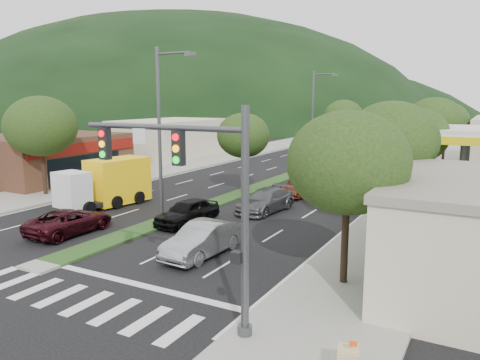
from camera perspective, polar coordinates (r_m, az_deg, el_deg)
The scene contains 28 objects.
ground at distance 22.43m, azimuth -22.37°, elevation -9.53°, with size 160.00×160.00×0.00m, color black.
sidewalk_right at distance 38.94m, azimuth 21.98°, elevation -1.34°, with size 5.00×90.00×0.15m, color gray.
sidewalk_left at distance 48.84m, azimuth -9.17°, elevation 1.40°, with size 6.00×90.00×0.15m, color gray.
median at distance 44.91m, azimuth 6.47°, elevation 0.71°, with size 1.60×56.00×0.12m, color #1E3E16.
crosswalk at distance 21.33m, azimuth -26.61°, elevation -10.84°, with size 19.00×2.20×0.01m, color silver.
traffic_signal at distance 14.11m, azimuth -5.08°, elevation -0.48°, with size 6.12×0.40×7.00m.
shop_left at distance 45.33m, azimuth -22.56°, elevation 2.59°, with size 10.15×12.00×4.00m.
bldg_left_far at distance 59.31m, azimuth -8.47°, elevation 5.06°, with size 9.00×14.00×4.60m, color beige.
hill_far at distance 156.71m, azimuth -9.47°, elevation 7.13°, with size 176.00×132.00×82.00m, color black.
tree_r_a at distance 17.86m, azimuth 13.02°, elevation 2.06°, with size 4.60×4.60×6.63m.
tree_r_b at distance 25.59m, azimuth 17.98°, elevation 4.62°, with size 4.80×4.80×6.94m.
tree_r_c at distance 33.48m, azimuth 20.59°, elevation 5.10°, with size 4.40×4.40×6.48m.
tree_r_d at distance 43.36m, azimuth 22.58°, elevation 6.50°, with size 5.00×5.00×7.17m.
tree_r_e at distance 53.32m, azimuth 23.78°, elevation 6.60°, with size 4.60×4.60×6.71m.
tree_med_near at distance 35.40m, azimuth 0.40°, elevation 5.44°, with size 4.00×4.00×6.02m.
tree_med_far at distance 59.51m, azimuth 12.50°, elevation 7.57°, with size 4.80×4.80×6.94m.
tree_l_a at distance 37.32m, azimuth -23.10°, elevation 6.04°, with size 5.20×5.20×7.25m.
streetlight_near at distance 26.84m, azimuth -9.47°, elevation 6.35°, with size 2.60×0.25×10.00m.
streetlight_mid at distance 48.97m, azimuth 9.07°, elevation 7.90°, with size 2.60×0.25×10.00m.
sedan_silver at distance 21.78m, azimuth -4.58°, elevation -7.24°, with size 1.63×4.68×1.54m, color #919398.
suv_maroon at distance 26.83m, azimuth -20.04°, elevation -4.74°, with size 2.25×4.87×1.35m, color #340B12.
car_queue_a at distance 27.15m, azimuth -6.44°, elevation -3.87°, with size 1.76×4.38×1.49m, color black.
car_queue_b at distance 30.07m, azimuth 3.17°, elevation -2.51°, with size 2.04×5.01×1.45m, color #4F4F54.
car_queue_c at distance 35.11m, azimuth 7.26°, elevation -0.86°, with size 1.43×4.09×1.35m, color #4E1A0D.
car_queue_d at distance 39.49m, azimuth 11.05°, elevation 0.20°, with size 2.17×4.71×1.31m, color black.
car_queue_e at distance 49.53m, azimuth 13.96°, elevation 2.01°, with size 1.50×3.73×1.27m, color #4F4F54.
box_truck at distance 32.71m, azimuth -15.69°, elevation -0.49°, with size 3.18×6.64×3.15m.
motorhome at distance 49.64m, azimuth 15.75°, elevation 3.16°, with size 3.44×8.44×3.15m.
Camera 1 is at (16.78, -13.05, 7.17)m, focal length 35.00 mm.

